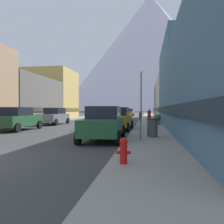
{
  "coord_description": "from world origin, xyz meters",
  "views": [
    {
      "loc": [
        6.09,
        -5.7,
        1.62
      ],
      "look_at": [
        -0.27,
        35.11,
        1.14
      ],
      "focal_mm": 36.77,
      "sensor_mm": 36.0,
      "label": 1
    }
  ],
  "objects_px": {
    "parking_meter_near": "(140,122)",
    "pedestrian_0": "(149,116)",
    "trash_bin_right": "(152,128)",
    "streetlamp_right": "(141,88)",
    "car_right_1": "(118,119)",
    "potted_plant_1": "(157,119)",
    "car_driving_0": "(130,112)",
    "car_left_2": "(54,116)",
    "car_right_0": "(104,123)",
    "car_driving_1": "(108,113)",
    "car_left_1": "(18,119)",
    "fire_hydrant_near": "(124,150)",
    "potted_plant_2": "(157,119)"
  },
  "relations": [
    {
      "from": "fire_hydrant_near",
      "to": "potted_plant_2",
      "type": "height_order",
      "value": "potted_plant_2"
    },
    {
      "from": "car_driving_0",
      "to": "fire_hydrant_near",
      "type": "height_order",
      "value": "car_driving_0"
    },
    {
      "from": "trash_bin_right",
      "to": "potted_plant_1",
      "type": "relative_size",
      "value": 0.98
    },
    {
      "from": "fire_hydrant_near",
      "to": "potted_plant_1",
      "type": "distance_m",
      "value": 16.06
    },
    {
      "from": "potted_plant_2",
      "to": "pedestrian_0",
      "type": "xyz_separation_m",
      "value": [
        -0.75,
        1.36,
        0.18
      ]
    },
    {
      "from": "car_right_1",
      "to": "car_driving_0",
      "type": "relative_size",
      "value": 1.01
    },
    {
      "from": "car_driving_0",
      "to": "trash_bin_right",
      "type": "distance_m",
      "value": 45.83
    },
    {
      "from": "car_right_0",
      "to": "trash_bin_right",
      "type": "relative_size",
      "value": 4.56
    },
    {
      "from": "trash_bin_right",
      "to": "potted_plant_2",
      "type": "height_order",
      "value": "trash_bin_right"
    },
    {
      "from": "car_left_2",
      "to": "car_driving_1",
      "type": "xyz_separation_m",
      "value": [
        2.2,
        21.19,
        0.0
      ]
    },
    {
      "from": "car_left_2",
      "to": "car_right_1",
      "type": "xyz_separation_m",
      "value": [
        7.6,
        -5.51,
        0.0
      ]
    },
    {
      "from": "car_left_1",
      "to": "car_driving_0",
      "type": "xyz_separation_m",
      "value": [
        5.4,
        41.75,
        0.0
      ]
    },
    {
      "from": "fire_hydrant_near",
      "to": "car_driving_0",
      "type": "bearing_deg",
      "value": 94.24
    },
    {
      "from": "car_driving_1",
      "to": "potted_plant_1",
      "type": "relative_size",
      "value": 4.42
    },
    {
      "from": "car_driving_1",
      "to": "parking_meter_near",
      "type": "xyz_separation_m",
      "value": [
        7.35,
        -33.39,
        0.11
      ]
    },
    {
      "from": "parking_meter_near",
      "to": "streetlamp_right",
      "type": "height_order",
      "value": "streetlamp_right"
    },
    {
      "from": "car_left_2",
      "to": "potted_plant_2",
      "type": "bearing_deg",
      "value": 2.06
    },
    {
      "from": "trash_bin_right",
      "to": "potted_plant_2",
      "type": "bearing_deg",
      "value": 86.67
    },
    {
      "from": "car_left_2",
      "to": "car_right_1",
      "type": "distance_m",
      "value": 9.39
    },
    {
      "from": "trash_bin_right",
      "to": "streetlamp_right",
      "type": "xyz_separation_m",
      "value": [
        -1.0,
        13.55,
        3.34
      ]
    },
    {
      "from": "car_driving_1",
      "to": "potted_plant_2",
      "type": "bearing_deg",
      "value": -67.54
    },
    {
      "from": "car_left_1",
      "to": "streetlamp_right",
      "type": "bearing_deg",
      "value": 46.72
    },
    {
      "from": "car_left_1",
      "to": "pedestrian_0",
      "type": "height_order",
      "value": "car_left_1"
    },
    {
      "from": "car_driving_1",
      "to": "streetlamp_right",
      "type": "distance_m",
      "value": 19.94
    },
    {
      "from": "pedestrian_0",
      "to": "car_driving_0",
      "type": "bearing_deg",
      "value": 98.01
    },
    {
      "from": "potted_plant_1",
      "to": "car_left_1",
      "type": "bearing_deg",
      "value": -151.6
    },
    {
      "from": "car_right_1",
      "to": "car_driving_1",
      "type": "distance_m",
      "value": 27.24
    },
    {
      "from": "car_right_1",
      "to": "car_right_0",
      "type": "bearing_deg",
      "value": -90.01
    },
    {
      "from": "potted_plant_2",
      "to": "pedestrian_0",
      "type": "height_order",
      "value": "pedestrian_0"
    },
    {
      "from": "car_right_1",
      "to": "parking_meter_near",
      "type": "height_order",
      "value": "car_right_1"
    },
    {
      "from": "potted_plant_2",
      "to": "streetlamp_right",
      "type": "bearing_deg",
      "value": 124.87
    },
    {
      "from": "parking_meter_near",
      "to": "pedestrian_0",
      "type": "bearing_deg",
      "value": 87.95
    },
    {
      "from": "car_left_1",
      "to": "parking_meter_near",
      "type": "distance_m",
      "value": 10.9
    },
    {
      "from": "car_left_1",
      "to": "streetlamp_right",
      "type": "relative_size",
      "value": 0.75
    },
    {
      "from": "fire_hydrant_near",
      "to": "pedestrian_0",
      "type": "relative_size",
      "value": 0.46
    },
    {
      "from": "car_driving_1",
      "to": "car_right_1",
      "type": "bearing_deg",
      "value": -78.57
    },
    {
      "from": "car_driving_0",
      "to": "car_left_1",
      "type": "bearing_deg",
      "value": -97.37
    },
    {
      "from": "car_right_0",
      "to": "parking_meter_near",
      "type": "distance_m",
      "value": 2.1
    },
    {
      "from": "potted_plant_2",
      "to": "streetlamp_right",
      "type": "distance_m",
      "value": 4.4
    },
    {
      "from": "car_left_1",
      "to": "car_right_1",
      "type": "distance_m",
      "value": 7.74
    },
    {
      "from": "pedestrian_0",
      "to": "streetlamp_right",
      "type": "relative_size",
      "value": 0.26
    },
    {
      "from": "car_left_2",
      "to": "car_right_0",
      "type": "height_order",
      "value": "same"
    },
    {
      "from": "car_right_1",
      "to": "fire_hydrant_near",
      "type": "bearing_deg",
      "value": -81.89
    },
    {
      "from": "car_left_1",
      "to": "car_driving_1",
      "type": "distance_m",
      "value": 28.24
    },
    {
      "from": "trash_bin_right",
      "to": "car_driving_1",
      "type": "bearing_deg",
      "value": 103.96
    },
    {
      "from": "car_driving_0",
      "to": "potted_plant_1",
      "type": "bearing_deg",
      "value": -81.45
    },
    {
      "from": "car_left_2",
      "to": "potted_plant_1",
      "type": "bearing_deg",
      "value": -5.91
    },
    {
      "from": "fire_hydrant_near",
      "to": "potted_plant_2",
      "type": "xyz_separation_m",
      "value": [
        1.55,
        17.49,
        0.14
      ]
    },
    {
      "from": "car_right_0",
      "to": "potted_plant_1",
      "type": "relative_size",
      "value": 4.49
    },
    {
      "from": "pedestrian_0",
      "to": "streetlamp_right",
      "type": "bearing_deg",
      "value": 131.66
    }
  ]
}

